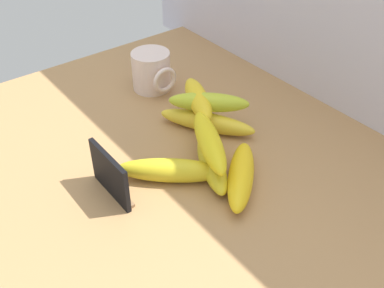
# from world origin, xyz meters

# --- Properties ---
(counter_top) EXTENTS (1.10, 0.76, 0.03)m
(counter_top) POSITION_xyz_m (0.00, 0.00, 0.01)
(counter_top) COLOR #AC7F4F
(counter_top) RESTS_ON ground
(chalkboard_sign) EXTENTS (0.11, 0.02, 0.08)m
(chalkboard_sign) POSITION_xyz_m (-0.07, -0.12, 0.07)
(chalkboard_sign) COLOR black
(chalkboard_sign) RESTS_ON counter_top
(coffee_mug) EXTENTS (0.10, 0.09, 0.09)m
(coffee_mug) POSITION_xyz_m (-0.32, 0.12, 0.07)
(coffee_mug) COLOR silver
(coffee_mug) RESTS_ON counter_top
(banana_0) EXTENTS (0.15, 0.16, 0.04)m
(banana_0) POSITION_xyz_m (0.04, 0.06, 0.05)
(banana_0) COLOR yellow
(banana_0) RESTS_ON counter_top
(banana_1) EXTENTS (0.16, 0.10, 0.04)m
(banana_1) POSITION_xyz_m (-0.01, 0.04, 0.05)
(banana_1) COLOR yellow
(banana_1) RESTS_ON counter_top
(banana_2) EXTENTS (0.15, 0.17, 0.04)m
(banana_2) POSITION_xyz_m (-0.04, -0.03, 0.05)
(banana_2) COLOR gold
(banana_2) RESTS_ON counter_top
(banana_3) EXTENTS (0.19, 0.14, 0.04)m
(banana_3) POSITION_xyz_m (-0.12, 0.12, 0.05)
(banana_3) COLOR yellow
(banana_3) RESTS_ON counter_top
(banana_4) EXTENTS (0.15, 0.09, 0.04)m
(banana_4) POSITION_xyz_m (-0.16, 0.13, 0.05)
(banana_4) COLOR yellow
(banana_4) RESTS_ON counter_top
(banana_5) EXTENTS (0.15, 0.10, 0.04)m
(banana_5) POSITION_xyz_m (-0.15, 0.12, 0.09)
(banana_5) COLOR yellow
(banana_5) RESTS_ON banana_4
(banana_6) EXTENTS (0.14, 0.14, 0.04)m
(banana_6) POSITION_xyz_m (-0.12, 0.13, 0.09)
(banana_6) COLOR #BACA2E
(banana_6) RESTS_ON banana_3
(banana_7) EXTENTS (0.17, 0.11, 0.04)m
(banana_7) POSITION_xyz_m (-0.02, 0.05, 0.09)
(banana_7) COLOR yellow
(banana_7) RESTS_ON banana_1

